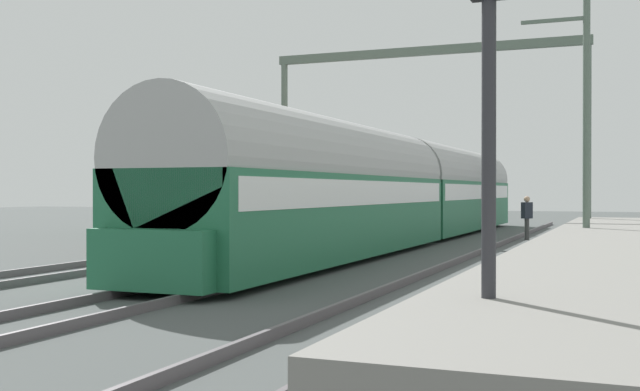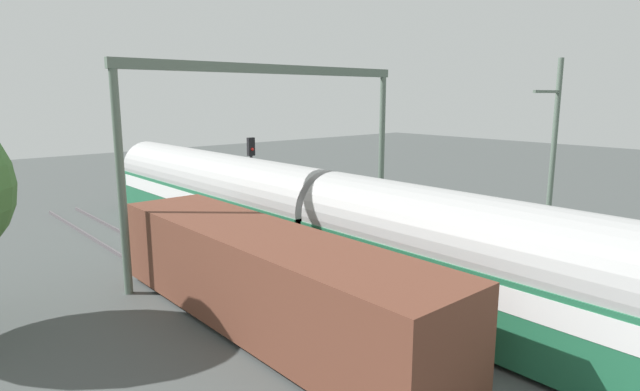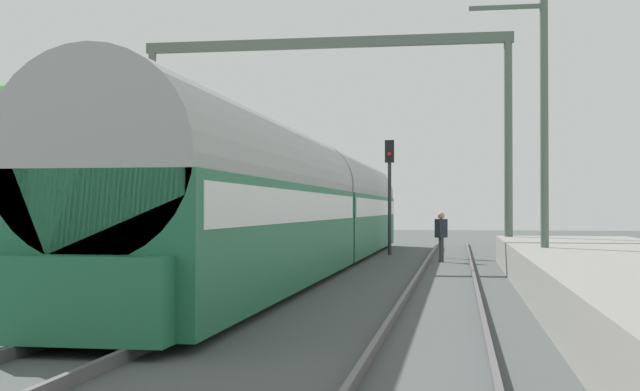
{
  "view_description": "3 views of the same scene",
  "coord_description": "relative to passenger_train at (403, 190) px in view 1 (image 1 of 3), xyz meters",
  "views": [
    {
      "loc": [
        7.97,
        -16.48,
        1.94
      ],
      "look_at": [
        0.0,
        3.33,
        1.81
      ],
      "focal_mm": 43.87,
      "sensor_mm": 36.0,
      "label": 1
    },
    {
      "loc": [
        -12.5,
        -2.2,
        6.69
      ],
      "look_at": [
        0.36,
        12.57,
        2.9
      ],
      "focal_mm": 29.28,
      "sensor_mm": 36.0,
      "label": 2
    },
    {
      "loc": [
        4.68,
        -14.69,
        1.84
      ],
      "look_at": [
        0.0,
        13.96,
        2.3
      ],
      "focal_mm": 47.94,
      "sensor_mm": 36.0,
      "label": 3
    }
  ],
  "objects": [
    {
      "name": "ground",
      "position": [
        0.0,
        -11.64,
        -1.97
      ],
      "size": [
        120.0,
        120.0,
        0.0
      ],
      "primitive_type": "plane",
      "color": "#484D4C"
    },
    {
      "name": "track_far_west",
      "position": [
        -4.33,
        -11.64,
        -1.89
      ],
      "size": [
        1.52,
        60.0,
        0.16
      ],
      "color": "#595357",
      "rests_on": "ground"
    },
    {
      "name": "track_west",
      "position": [
        0.0,
        -11.64,
        -1.89
      ],
      "size": [
        1.52,
        60.0,
        0.16
      ],
      "color": "#595357",
      "rests_on": "ground"
    },
    {
      "name": "track_east",
      "position": [
        4.33,
        -11.64,
        -1.89
      ],
      "size": [
        1.52,
        60.0,
        0.16
      ],
      "color": "#595357",
      "rests_on": "ground"
    },
    {
      "name": "passenger_train",
      "position": [
        0.0,
        0.0,
        0.0
      ],
      "size": [
        2.93,
        32.85,
        3.82
      ],
      "color": "#236B47",
      "rests_on": "ground"
    },
    {
      "name": "freight_car",
      "position": [
        -4.33,
        -2.04,
        -0.5
      ],
      "size": [
        2.8,
        13.0,
        2.7
      ],
      "color": "brown",
      "rests_on": "ground"
    },
    {
      "name": "person_crossing",
      "position": [
        4.06,
        3.44,
        -0.94
      ],
      "size": [
        0.44,
        0.46,
        1.73
      ],
      "rotation": [
        0.0,
        0.0,
        4.0
      ],
      "color": "#3D3D3D",
      "rests_on": "ground"
    },
    {
      "name": "railway_signal_near",
      "position": [
        6.66,
        -20.48,
        1.06
      ],
      "size": [
        0.36,
        0.3,
        4.7
      ],
      "color": "#2D2D33",
      "rests_on": "ground"
    },
    {
      "name": "railway_signal_far",
      "position": [
        1.92,
        7.94,
        1.0
      ],
      "size": [
        0.36,
        0.3,
        4.61
      ],
      "color": "#2D2D33",
      "rests_on": "ground"
    },
    {
      "name": "catenary_gantry",
      "position": [
        0.0,
        3.22,
        3.7
      ],
      "size": [
        13.06,
        0.28,
        7.86
      ],
      "color": "#586A5D",
      "rests_on": "ground"
    },
    {
      "name": "catenary_pole_east_mid",
      "position": [
        6.68,
        -4.97,
        2.18
      ],
      "size": [
        1.9,
        0.2,
        8.0
      ],
      "color": "#586A5D",
      "rests_on": "ground"
    },
    {
      "name": "tree_west_background",
      "position": [
        -11.67,
        3.16,
        2.28
      ],
      "size": [
        4.62,
        4.62,
        6.57
      ],
      "color": "#4C3826",
      "rests_on": "ground"
    }
  ]
}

